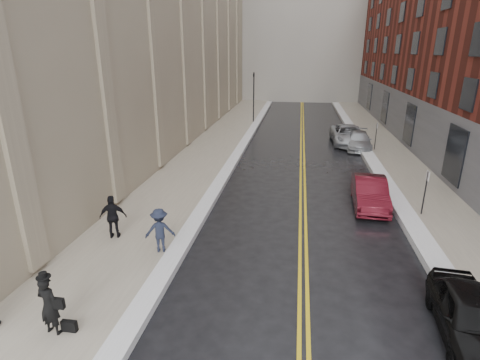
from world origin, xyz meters
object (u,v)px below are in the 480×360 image
(car_silver_far, at_px, (348,135))
(pedestrian_c, at_px, (113,217))
(pedestrian_b, at_px, (160,230))
(car_black, at_px, (470,317))
(pedestrian_main, at_px, (49,305))
(car_maroon, at_px, (370,193))
(car_silver_near, at_px, (359,141))

(car_silver_far, xyz_separation_m, pedestrian_c, (-11.15, -18.43, 0.29))
(pedestrian_b, distance_m, pedestrian_c, 2.34)
(car_black, height_order, pedestrian_main, pedestrian_main)
(car_maroon, distance_m, pedestrian_b, 10.42)
(pedestrian_main, xyz_separation_m, pedestrian_c, (-0.89, 5.33, 0.04))
(car_maroon, height_order, car_silver_near, car_maroon)
(car_silver_near, relative_size, car_silver_far, 0.82)
(car_silver_near, distance_m, pedestrian_b, 20.19)
(pedestrian_b, xyz_separation_m, pedestrian_c, (-2.22, 0.75, 0.04))
(car_silver_near, xyz_separation_m, pedestrian_c, (-11.82, -17.00, 0.40))
(car_silver_near, bearing_deg, car_maroon, -90.90)
(car_silver_far, distance_m, pedestrian_main, 25.89)
(car_maroon, xyz_separation_m, car_silver_near, (1.10, 11.74, -0.06))
(pedestrian_c, bearing_deg, pedestrian_b, 145.54)
(car_silver_far, distance_m, pedestrian_c, 21.55)
(car_maroon, bearing_deg, car_silver_far, 91.06)
(pedestrian_main, relative_size, pedestrian_b, 1.00)
(pedestrian_main, height_order, pedestrian_c, pedestrian_c)
(car_maroon, xyz_separation_m, pedestrian_c, (-10.72, -5.26, 0.33))
(pedestrian_main, height_order, pedestrian_b, pedestrian_main)
(car_black, distance_m, pedestrian_c, 12.37)
(car_maroon, distance_m, car_silver_near, 11.79)
(car_silver_near, distance_m, pedestrian_main, 24.86)
(pedestrian_main, bearing_deg, car_silver_far, -105.63)
(car_silver_far, bearing_deg, pedestrian_c, -122.77)
(pedestrian_main, bearing_deg, pedestrian_b, -98.48)
(pedestrian_main, xyz_separation_m, pedestrian_b, (1.33, 4.57, -0.00))
(car_black, distance_m, car_maroon, 8.97)
(car_maroon, bearing_deg, pedestrian_c, -150.91)
(car_silver_near, distance_m, car_silver_far, 1.58)
(car_maroon, xyz_separation_m, pedestrian_main, (-9.83, -10.59, 0.29))
(car_silver_near, height_order, pedestrian_main, pedestrian_main)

